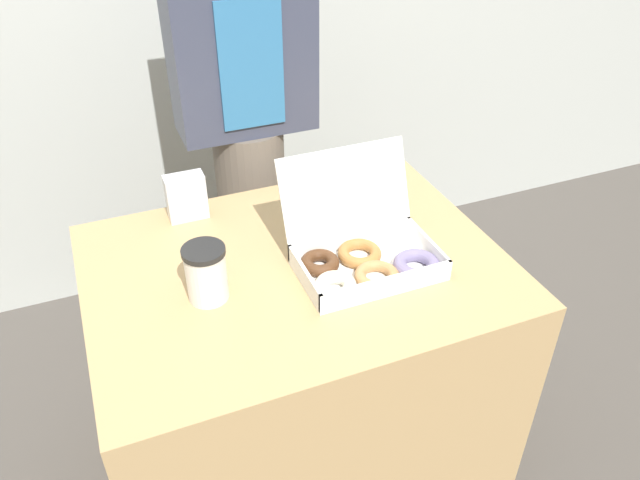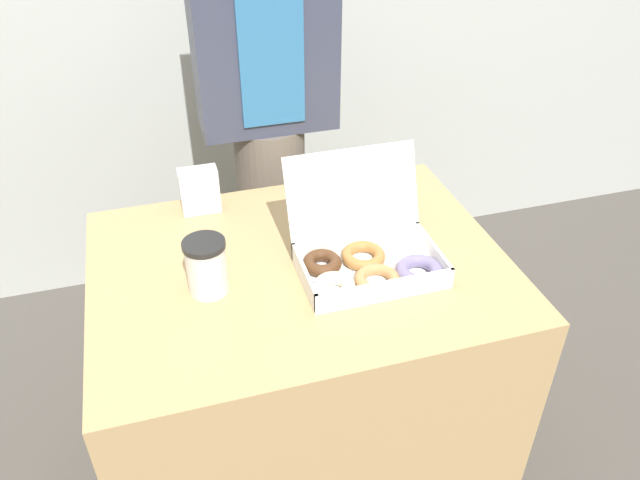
# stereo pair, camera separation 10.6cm
# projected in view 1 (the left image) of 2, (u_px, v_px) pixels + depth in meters

# --- Properties ---
(ground_plane) EXTENTS (14.00, 14.00, 0.00)m
(ground_plane) POSITION_uv_depth(u_px,v_px,m) (302.00, 458.00, 1.87)
(ground_plane) COLOR #4C4742
(table) EXTENTS (0.96, 0.72, 0.73)m
(table) POSITION_uv_depth(u_px,v_px,m) (299.00, 373.00, 1.66)
(table) COLOR tan
(table) RESTS_ON ground_plane
(donut_box) EXTENTS (0.34, 0.29, 0.24)m
(donut_box) POSITION_uv_depth(u_px,v_px,m) (363.00, 255.00, 1.41)
(donut_box) COLOR white
(donut_box) RESTS_ON table
(coffee_cup) EXTENTS (0.09, 0.09, 0.13)m
(coffee_cup) POSITION_uv_depth(u_px,v_px,m) (206.00, 273.00, 1.31)
(coffee_cup) COLOR silver
(coffee_cup) RESTS_ON table
(napkin_holder) EXTENTS (0.10, 0.05, 0.12)m
(napkin_holder) POSITION_uv_depth(u_px,v_px,m) (186.00, 197.00, 1.57)
(napkin_holder) COLOR silver
(napkin_holder) RESTS_ON table
(person_customer) EXTENTS (0.39, 0.23, 1.60)m
(person_customer) POSITION_uv_depth(u_px,v_px,m) (245.00, 104.00, 1.79)
(person_customer) COLOR #665B51
(person_customer) RESTS_ON ground_plane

